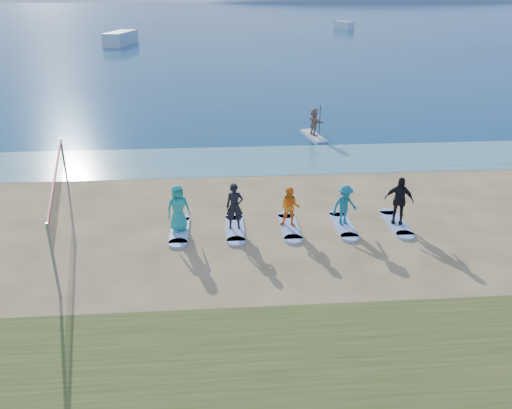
{
  "coord_description": "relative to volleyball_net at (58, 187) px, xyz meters",
  "views": [
    {
      "loc": [
        -2.01,
        -15.21,
        8.64
      ],
      "look_at": [
        -0.7,
        2.0,
        1.1
      ],
      "focal_mm": 35.0,
      "sensor_mm": 36.0,
      "label": 1
    }
  ],
  "objects": [
    {
      "name": "surfboard_2",
      "position": [
        8.62,
        -0.22,
        -1.86
      ],
      "size": [
        0.7,
        2.2,
        0.09
      ],
      "primitive_type": "cube",
      "color": "#97B5EA",
      "rests_on": "ground"
    },
    {
      "name": "surfboard_4",
      "position": [
        12.88,
        -0.22,
        -1.86
      ],
      "size": [
        0.7,
        2.2,
        0.09
      ],
      "primitive_type": "cube",
      "color": "#97B5EA",
      "rests_on": "ground"
    },
    {
      "name": "student_3",
      "position": [
        10.75,
        -0.22,
        -1.0
      ],
      "size": [
        1.18,
        0.9,
        1.62
      ],
      "primitive_type": "imported",
      "rotation": [
        0.0,
        0.0,
        0.32
      ],
      "color": "#1C7387",
      "rests_on": "surfboard_3"
    },
    {
      "name": "surfboard_0",
      "position": [
        4.36,
        -0.22,
        -1.86
      ],
      "size": [
        0.7,
        2.2,
        0.09
      ],
      "primitive_type": "cube",
      "color": "#97B5EA",
      "rests_on": "ground"
    },
    {
      "name": "shallow_water",
      "position": [
        7.99,
        8.15,
        -1.9
      ],
      "size": [
        600.0,
        600.0,
        0.0
      ],
      "primitive_type": "plane",
      "color": "teal",
      "rests_on": "ground"
    },
    {
      "name": "student_2",
      "position": [
        8.62,
        -0.22,
        -1.02
      ],
      "size": [
        0.9,
        0.78,
        1.59
      ],
      "primitive_type": "imported",
      "rotation": [
        0.0,
        0.0,
        -0.27
      ],
      "color": "orange",
      "rests_on": "surfboard_2"
    },
    {
      "name": "paddleboard",
      "position": [
        11.91,
        12.51,
        -1.84
      ],
      "size": [
        1.21,
        3.08,
        0.12
      ],
      "primitive_type": "cube",
      "rotation": [
        0.0,
        0.0,
        0.18
      ],
      "color": "silver",
      "rests_on": "ground"
    },
    {
      "name": "student_1",
      "position": [
        6.49,
        -0.22,
        -0.91
      ],
      "size": [
        0.66,
        0.43,
        1.8
      ],
      "primitive_type": "imported",
      "rotation": [
        0.0,
        0.0,
        0.0
      ],
      "color": "black",
      "rests_on": "surfboard_1"
    },
    {
      "name": "paddleboarder",
      "position": [
        11.91,
        12.51,
        -0.94
      ],
      "size": [
        0.97,
        1.64,
        1.69
      ],
      "primitive_type": "imported",
      "rotation": [
        0.0,
        0.0,
        1.89
      ],
      "color": "tan",
      "rests_on": "paddleboard"
    },
    {
      "name": "surfboard_3",
      "position": [
        10.75,
        -0.22,
        -1.86
      ],
      "size": [
        0.7,
        2.2,
        0.09
      ],
      "primitive_type": "cube",
      "color": "#97B5EA",
      "rests_on": "ground"
    },
    {
      "name": "student_0",
      "position": [
        4.36,
        -0.22,
        -0.9
      ],
      "size": [
        1.05,
        0.88,
        1.82
      ],
      "primitive_type": "imported",
      "rotation": [
        0.0,
        0.0,
        0.39
      ],
      "color": "teal",
      "rests_on": "surfboard_0"
    },
    {
      "name": "boat_offshore_b",
      "position": [
        34.49,
        98.34,
        -1.9
      ],
      "size": [
        3.41,
        6.33,
        1.62
      ],
      "primitive_type": "cube",
      "rotation": [
        0.0,
        0.0,
        0.3
      ],
      "color": "silver",
      "rests_on": "ground"
    },
    {
      "name": "ground",
      "position": [
        7.99,
        -2.35,
        -1.9
      ],
      "size": [
        600.0,
        600.0,
        0.0
      ],
      "primitive_type": "plane",
      "color": "tan",
      "rests_on": "ground"
    },
    {
      "name": "volleyball_net",
      "position": [
        0.0,
        0.0,
        0.0
      ],
      "size": [
        2.13,
        8.86,
        2.5
      ],
      "rotation": [
        0.0,
        0.0,
        0.23
      ],
      "color": "gray",
      "rests_on": "ground"
    },
    {
      "name": "surfboard_1",
      "position": [
        6.49,
        -0.22,
        -1.86
      ],
      "size": [
        0.7,
        2.2,
        0.09
      ],
      "primitive_type": "cube",
      "color": "#97B5EA",
      "rests_on": "ground"
    },
    {
      "name": "boat_offshore_a",
      "position": [
        -9.38,
        68.37,
        -1.9
      ],
      "size": [
        4.35,
        9.4,
        2.06
      ],
      "primitive_type": "cube",
      "rotation": [
        0.0,
        0.0,
        -0.18
      ],
      "color": "silver",
      "rests_on": "ground"
    },
    {
      "name": "island_ridge",
      "position": [
        102.99,
        297.65,
        -1.9
      ],
      "size": [
        220.0,
        56.0,
        18.0
      ],
      "primitive_type": "ellipsoid",
      "color": "slate",
      "rests_on": "ground"
    },
    {
      "name": "student_4",
      "position": [
        12.88,
        -0.22,
        -0.87
      ],
      "size": [
        1.2,
        0.86,
        1.89
      ],
      "primitive_type": "imported",
      "rotation": [
        0.0,
        0.0,
        -0.4
      ],
      "color": "black",
      "rests_on": "surfboard_4"
    },
    {
      "name": "ocean",
      "position": [
        7.99,
        157.65,
        -1.9
      ],
      "size": [
        600.0,
        600.0,
        0.0
      ],
      "primitive_type": "plane",
      "color": "navy",
      "rests_on": "ground"
    }
  ]
}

